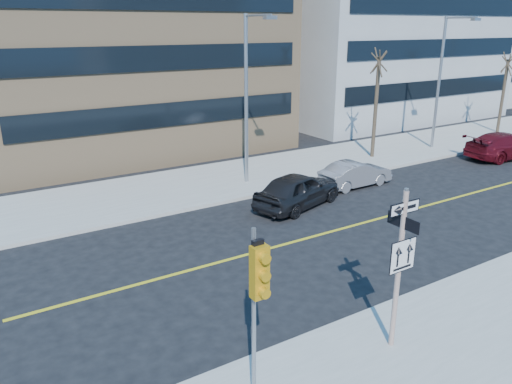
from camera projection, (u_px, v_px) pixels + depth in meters
ground at (325, 304)px, 14.38m from camera, size 120.00×120.00×0.00m
far_sidewalk at (419, 145)px, 33.08m from camera, size 66.00×6.00×0.15m
road_centerline at (467, 195)px, 23.66m from camera, size 40.00×0.14×0.01m
sign_pole at (400, 261)px, 11.59m from camera, size 0.92×0.92×4.06m
traffic_signal at (258, 287)px, 9.26m from camera, size 0.32×0.45×4.00m
parked_car_a at (298, 190)px, 21.86m from camera, size 3.09×4.92×1.56m
parked_car_b at (355, 174)px, 24.70m from camera, size 1.40×3.89×1.28m
parked_car_d at (506, 146)px, 29.88m from camera, size 2.82×5.60×1.56m
streetlight_a at (249, 89)px, 23.52m from camera, size 0.55×2.25×8.00m
streetlight_b at (443, 75)px, 30.60m from camera, size 0.55×2.25×8.00m
street_tree_west at (379, 64)px, 28.26m from camera, size 1.80×1.80×6.35m
street_tree_east at (508, 65)px, 35.25m from camera, size 1.80×1.80×5.75m
building_brick at (109, 3)px, 32.58m from camera, size 18.00×18.00×18.00m
building_grey_mid at (365, 27)px, 43.38m from camera, size 20.00×16.00×15.00m
building_grey_far at (483, 22)px, 56.24m from camera, size 18.00×18.00×16.00m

